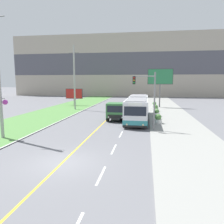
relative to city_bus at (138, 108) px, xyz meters
name	(u,v)px	position (x,y,z in m)	size (l,w,h in m)	color
ground_plane	(62,163)	(-3.96, -16.13, -1.50)	(300.00, 300.00, 0.00)	slate
sidewalk_right	(207,171)	(4.54, -16.13, -1.46)	(6.00, 140.00, 0.08)	gray
lane_marking_centre	(72,157)	(-3.67, -15.06, -1.50)	(2.88, 140.00, 0.01)	gold
apartment_block_background	(132,66)	(-3.96, 45.96, 8.51)	(80.00, 8.04, 20.02)	#A89E8E
city_bus	(138,108)	(0.00, 0.00, 0.00)	(2.72, 12.79, 2.95)	silver
dump_truck	(118,111)	(-2.53, -0.81, -0.33)	(2.47, 6.21, 2.30)	black
utility_pole_far	(74,78)	(-11.36, 8.51, 4.12)	(1.80, 0.28, 11.14)	#9E9E99
traffic_light_mast	(148,94)	(1.26, -6.27, 2.25)	(2.28, 0.32, 5.89)	slate
billboard_large	(160,78)	(3.61, 13.97, 4.06)	(4.69, 0.24, 7.30)	#59595B
billboard_small	(74,94)	(-13.61, 14.76, 0.85)	(3.54, 0.24, 3.47)	#59595B
planter_round_near	(158,119)	(2.52, -2.62, -0.93)	(0.94, 0.94, 1.11)	silver
planter_round_second	(157,113)	(2.60, 2.74, -0.97)	(0.84, 0.84, 1.03)	silver
planter_round_third	(156,108)	(2.67, 8.09, -0.95)	(0.92, 0.92, 1.07)	silver
planter_round_far	(154,105)	(2.64, 13.44, -0.95)	(0.87, 0.87, 1.07)	silver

